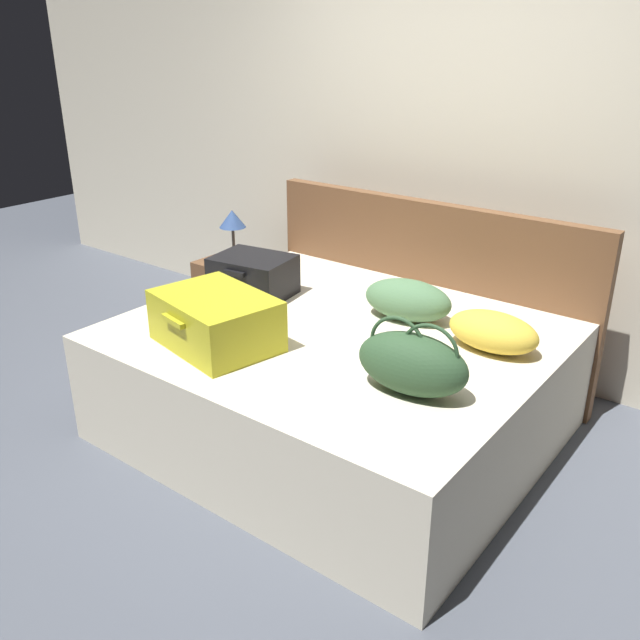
% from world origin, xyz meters
% --- Properties ---
extents(ground_plane, '(12.00, 12.00, 0.00)m').
position_xyz_m(ground_plane, '(0.00, 0.00, 0.00)').
color(ground_plane, '#4C515B').
extents(back_wall, '(8.00, 0.10, 2.60)m').
position_xyz_m(back_wall, '(0.00, 1.65, 1.30)').
color(back_wall, beige).
rests_on(back_wall, ground).
extents(bed, '(2.04, 1.73, 0.58)m').
position_xyz_m(bed, '(0.00, 0.40, 0.29)').
color(bed, beige).
rests_on(bed, ground).
extents(headboard, '(2.08, 0.08, 1.05)m').
position_xyz_m(headboard, '(0.00, 1.31, 0.53)').
color(headboard, brown).
rests_on(headboard, ground).
extents(hard_case_large, '(0.63, 0.52, 0.25)m').
position_xyz_m(hard_case_large, '(-0.35, -0.07, 0.70)').
color(hard_case_large, gold).
rests_on(hard_case_large, bed).
extents(hard_case_medium, '(0.46, 0.39, 0.22)m').
position_xyz_m(hard_case_medium, '(-0.66, 0.52, 0.69)').
color(hard_case_medium, black).
rests_on(hard_case_medium, bed).
extents(duffel_bag, '(0.50, 0.29, 0.32)m').
position_xyz_m(duffel_bag, '(0.61, 0.09, 0.71)').
color(duffel_bag, '#2D4C2D').
rests_on(duffel_bag, bed).
extents(pillow_near_headboard, '(0.44, 0.27, 0.18)m').
position_xyz_m(pillow_near_headboard, '(0.70, 0.67, 0.67)').
color(pillow_near_headboard, gold).
rests_on(pillow_near_headboard, bed).
extents(pillow_center_head, '(0.49, 0.31, 0.21)m').
position_xyz_m(pillow_center_head, '(0.20, 0.74, 0.68)').
color(pillow_center_head, '#4C724C').
rests_on(pillow_center_head, bed).
extents(nightstand, '(0.44, 0.40, 0.52)m').
position_xyz_m(nightstand, '(-1.30, 1.02, 0.26)').
color(nightstand, brown).
rests_on(nightstand, ground).
extents(table_lamp, '(0.17, 0.17, 0.35)m').
position_xyz_m(table_lamp, '(-1.30, 1.02, 0.78)').
color(table_lamp, '#3F3833').
rests_on(table_lamp, nightstand).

